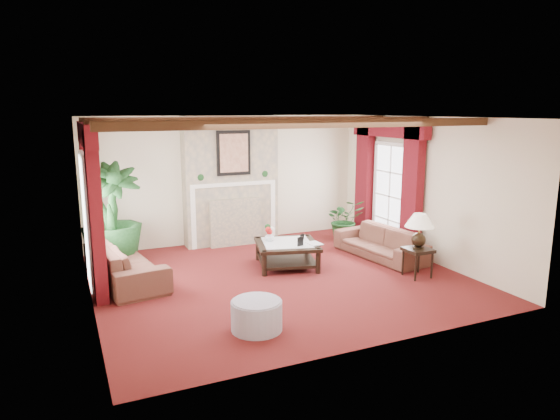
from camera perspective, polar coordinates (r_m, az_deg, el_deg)
name	(u,v)px	position (r m, az deg, el deg)	size (l,w,h in m)	color
floor	(280,278)	(8.59, -0.03, -7.79)	(6.00, 6.00, 0.00)	#460C11
ceiling	(280,117)	(8.11, -0.03, 10.53)	(6.00, 6.00, 0.00)	white
back_wall	(228,179)	(10.78, -5.98, 3.50)	(6.00, 0.02, 2.70)	beige
left_wall	(86,216)	(7.56, -21.28, -0.63)	(0.02, 5.50, 2.70)	beige
right_wall	(424,189)	(9.83, 16.17, 2.34)	(0.02, 5.50, 2.70)	beige
ceiling_beams	(280,121)	(8.11, -0.03, 10.10)	(6.00, 3.00, 0.12)	#3A2112
fireplace	(230,116)	(10.49, -5.79, 10.69)	(2.00, 0.52, 2.70)	tan
french_door_left	(81,155)	(8.45, -21.83, 5.88)	(0.10, 1.10, 2.16)	white
french_door_right	(393,144)	(10.51, 12.77, 7.35)	(0.10, 1.10, 2.16)	white
curtains_left	(86,128)	(8.43, -21.29, 8.77)	(0.20, 2.40, 2.55)	#480912
curtains_right	(389,123)	(10.42, 12.38, 9.65)	(0.20, 2.40, 2.55)	#480912
sofa_left	(124,255)	(8.75, -17.36, -4.98)	(0.97, 2.29, 0.87)	#3B1018
sofa_right	(380,238)	(9.87, 11.37, -3.15)	(0.82, 2.01, 0.76)	#3B1018
potted_palm	(113,238)	(9.59, -18.57, -3.03)	(1.27, 2.01, 1.06)	black
small_plant	(344,224)	(11.06, 7.38, -1.58)	(0.97, 1.04, 0.71)	black
coffee_table	(287,255)	(9.15, 0.79, -5.11)	(1.09, 1.09, 0.45)	black
side_table	(417,262)	(8.91, 15.42, -5.80)	(0.43, 0.43, 0.50)	black
ottoman	(257,316)	(6.64, -2.69, -11.96)	(0.67, 0.67, 0.39)	#9E9DB2
table_lamp	(419,231)	(8.76, 15.61, -2.28)	(0.49, 0.49, 0.62)	black
flower_vase	(270,236)	(9.17, -1.20, -3.05)	(0.24, 0.24, 0.18)	silver
book	(309,237)	(8.91, 3.33, -3.08)	(0.23, 0.04, 0.31)	black
photo_frame_a	(300,242)	(8.84, 2.34, -3.63)	(0.13, 0.02, 0.17)	black
photo_frame_b	(302,237)	(9.25, 2.54, -3.11)	(0.09, 0.02, 0.12)	black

